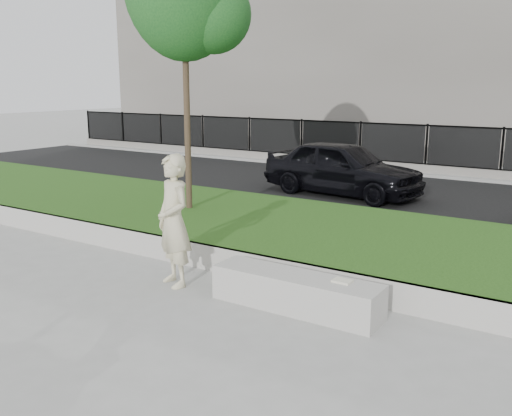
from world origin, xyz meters
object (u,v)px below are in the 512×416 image
Objects in this scene: book at (342,281)px; car_dark at (342,168)px; man at (174,221)px; stone_bench at (296,292)px.

car_dark is (-3.26, 7.08, 0.27)m from book.
man reaches higher than car_dark.
car_dark is at bearing 119.03° from man.
man is at bearing -167.36° from car_dark.
stone_bench is at bearing 27.72° from man.
man is 8.16× the size of book.
stone_bench is 0.55× the size of car_dark.
car_dark is at bearing 110.31° from stone_bench.
book is at bearing -148.45° from car_dark.
man is (-1.91, -0.15, 0.72)m from stone_bench.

